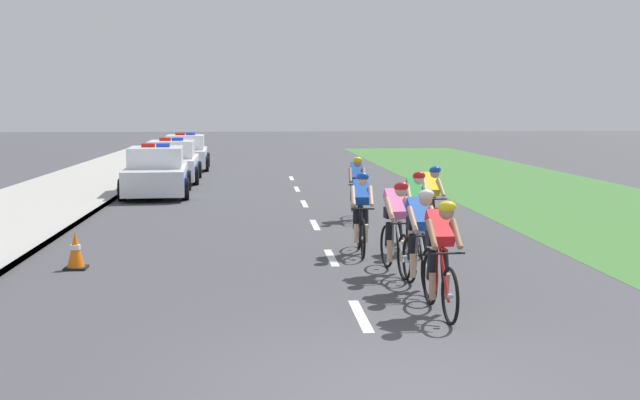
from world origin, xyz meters
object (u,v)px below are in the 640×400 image
cyclist_third (396,226)px  cyclist_seventh (357,187)px  traffic_cone_near (75,251)px  cyclist_sixth (430,202)px  cyclist_lead (440,255)px  police_car_third (186,154)px  police_car_nearest (157,173)px  cyclist_fourth (361,211)px  police_car_second (172,163)px  cyclist_fifth (416,210)px  cyclist_second (420,238)px

cyclist_third → cyclist_seventh: (0.15, 6.20, 0.00)m
traffic_cone_near → cyclist_sixth: bearing=20.1°
cyclist_lead → cyclist_sixth: 5.87m
police_car_third → traffic_cone_near: 21.41m
police_car_nearest → police_car_third: same height
cyclist_seventh → cyclist_fourth: bearing=-96.1°
police_car_nearest → police_car_third: (-0.00, 10.25, 0.00)m
cyclist_seventh → police_car_second: size_ratio=0.39×
cyclist_fourth → cyclist_fifth: size_ratio=1.00×
cyclist_second → cyclist_fourth: bearing=98.7°
cyclist_fourth → police_car_third: size_ratio=0.39×
traffic_cone_near → police_car_nearest: bearing=90.1°
cyclist_fourth → traffic_cone_near: bearing=-168.4°
cyclist_fourth → police_car_third: police_car_third is taller
police_car_second → traffic_cone_near: size_ratio=6.96×
cyclist_fourth → traffic_cone_near: (-4.92, -1.01, -0.48)m
cyclist_second → traffic_cone_near: bearing=159.5°
cyclist_fifth → police_car_third: police_car_third is taller
cyclist_lead → cyclist_seventh: bearing=89.9°
cyclist_lead → cyclist_fourth: 4.40m
police_car_second → traffic_cone_near: police_car_second is taller
cyclist_sixth → cyclist_seventh: bearing=110.3°
police_car_nearest → police_car_second: same height
cyclist_third → cyclist_second: bearing=-83.5°
cyclist_fourth → cyclist_lead: bearing=-84.1°
cyclist_second → cyclist_sixth: 4.54m
cyclist_third → traffic_cone_near: size_ratio=2.68×
police_car_nearest → traffic_cone_near: bearing=-89.9°
cyclist_lead → cyclist_sixth: bearing=78.8°
cyclist_lead → police_car_third: police_car_third is taller
cyclist_seventh → police_car_second: (-5.41, 10.29, -0.11)m
cyclist_fifth → cyclist_seventh: bearing=97.5°
cyclist_sixth → police_car_second: bearing=116.1°
traffic_cone_near → cyclist_fifth: bearing=10.8°
cyclist_fifth → cyclist_seventh: (-0.56, 4.26, 0.00)m
cyclist_second → cyclist_sixth: size_ratio=1.00×
cyclist_lead → traffic_cone_near: 6.36m
cyclist_lead → police_car_third: bearing=102.3°
traffic_cone_near → cyclist_seventh: bearing=45.0°
police_car_third → cyclist_fourth: bearing=-76.4°
cyclist_lead → cyclist_fifth: same height
cyclist_second → police_car_nearest: (-5.40, 13.17, -0.11)m
cyclist_lead → cyclist_third: (-0.13, 2.57, 0.00)m
cyclist_second → cyclist_third: 1.22m
cyclist_fourth → police_car_second: size_ratio=0.39×
cyclist_second → cyclist_fourth: same height
cyclist_lead → cyclist_seventh: 8.77m
cyclist_fifth → police_car_third: bearing=106.4°
cyclist_second → police_car_second: 18.51m
cyclist_sixth → police_car_nearest: size_ratio=0.38×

